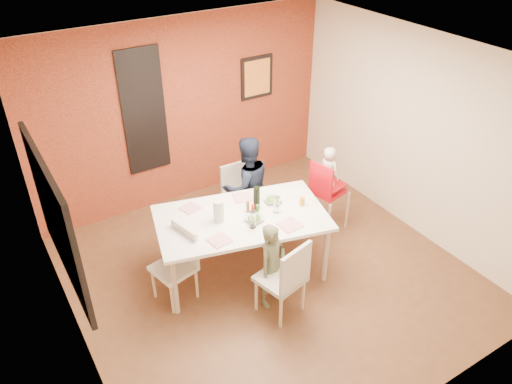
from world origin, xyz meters
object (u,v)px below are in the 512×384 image
chair_far (238,192)px  high_chair (326,190)px  child_near (272,266)px  paper_towel_roll (219,211)px  chair_near (286,277)px  dining_table (242,222)px  child_far (247,186)px  toddler (329,169)px  chair_left (179,260)px  wine_bottle (257,198)px

chair_far → high_chair: (0.91, -0.78, 0.14)m
child_near → paper_towel_roll: bearing=93.6°
paper_towel_roll → child_near: bearing=-68.3°
child_near → chair_near: bearing=-103.4°
dining_table → chair_far: 1.10m
child_near → paper_towel_roll: (-0.28, 0.70, 0.43)m
dining_table → chair_far: size_ratio=2.46×
high_chair → paper_towel_roll: (-1.67, -0.10, 0.32)m
chair_near → child_far: bearing=-119.4°
chair_near → child_far: 1.66m
dining_table → toddler: 1.46m
chair_far → chair_left: chair_left is taller
dining_table → child_far: bearing=55.0°
wine_bottle → chair_near: bearing=-102.0°
chair_near → toddler: size_ratio=1.56×
paper_towel_roll → wine_bottle: bearing=-2.2°
child_near → dining_table: bearing=73.5°
chair_near → child_near: 0.25m
chair_left → wine_bottle: size_ratio=3.08×
child_far → child_near: bearing=74.9°
high_chair → child_far: (-0.91, 0.54, 0.07)m
high_chair → wine_bottle: (-1.17, -0.12, 0.34)m
high_chair → wine_bottle: bearing=82.4°
chair_far → wine_bottle: bearing=-104.8°
wine_bottle → paper_towel_roll: wine_bottle is taller
chair_left → high_chair: 2.23m
dining_table → wine_bottle: bearing=10.8°
wine_bottle → child_far: bearing=68.7°
child_near → wine_bottle: 0.84m
chair_near → wine_bottle: bearing=-115.5°
toddler → paper_towel_roll: (-1.69, -0.11, 0.02)m
child_near → wine_bottle: wine_bottle is taller
child_near → child_far: bearing=52.3°
dining_table → child_far: 0.86m
child_far → toddler: (0.94, -0.53, 0.24)m
child_far → wine_bottle: child_far is taller
high_chair → child_near: size_ratio=1.00×
chair_far → dining_table: bearing=-116.5°
chair_left → high_chair: size_ratio=0.87×
paper_towel_roll → child_far: bearing=40.2°
chair_left → child_near: size_ratio=0.87×
dining_table → wine_bottle: size_ratio=7.28×
dining_table → chair_far: (0.49, 0.94, -0.26)m
toddler → chair_left: bearing=86.2°
high_chair → child_near: bearing=106.7°
dining_table → wine_bottle: wine_bottle is taller
toddler → chair_far: bearing=43.1°
dining_table → high_chair: size_ratio=2.06×
child_far → dining_table: bearing=59.3°
wine_bottle → chair_left: bearing=-178.9°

